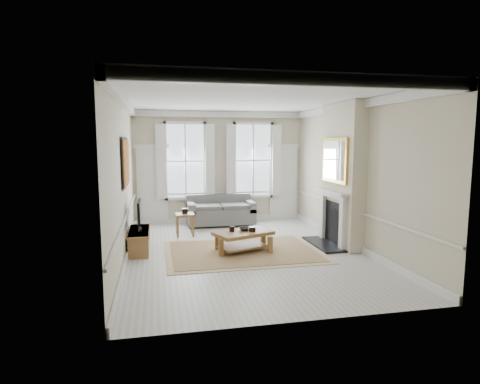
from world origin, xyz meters
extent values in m
plane|color=#B7B5AD|center=(0.00, 0.00, 0.00)|extent=(7.20, 7.20, 0.00)
plane|color=white|center=(0.00, 0.00, 3.40)|extent=(7.20, 7.20, 0.00)
plane|color=beige|center=(0.00, 3.60, 1.70)|extent=(5.20, 0.00, 5.20)
plane|color=beige|center=(-2.60, 0.00, 1.70)|extent=(0.00, 7.20, 7.20)
plane|color=beige|center=(2.60, 0.00, 1.70)|extent=(0.00, 7.20, 7.20)
cube|color=silver|center=(-2.05, 3.56, 1.15)|extent=(0.90, 0.08, 2.30)
cube|color=silver|center=(2.05, 3.56, 1.15)|extent=(0.90, 0.08, 2.30)
cube|color=#C28221|center=(-2.56, 0.30, 2.05)|extent=(0.05, 1.66, 1.06)
cube|color=beige|center=(2.43, 0.20, 1.70)|extent=(0.35, 1.70, 3.38)
cube|color=black|center=(2.00, 0.20, 0.03)|extent=(0.55, 1.50, 0.05)
cube|color=silver|center=(2.20, -0.35, 0.57)|extent=(0.10, 0.18, 1.15)
cube|color=silver|center=(2.20, 0.75, 0.57)|extent=(0.10, 0.18, 1.15)
cube|color=silver|center=(2.15, 0.20, 1.30)|extent=(0.20, 1.45, 0.06)
cube|color=black|center=(2.25, 0.20, 0.55)|extent=(0.02, 0.92, 1.00)
cube|color=gold|center=(2.21, 0.20, 2.05)|extent=(0.06, 1.26, 1.06)
cube|color=#595957|center=(-0.06, 3.05, 0.28)|extent=(1.97, 0.96, 0.45)
cube|color=#595957|center=(-0.06, 3.43, 0.67)|extent=(1.97, 0.20, 0.44)
cube|color=#595957|center=(-0.95, 3.05, 0.55)|extent=(0.20, 0.96, 0.30)
cube|color=#595957|center=(0.82, 3.05, 0.55)|extent=(0.20, 0.96, 0.30)
cylinder|color=brown|center=(-0.93, 2.69, 0.04)|extent=(0.06, 0.06, 0.08)
cylinder|color=brown|center=(0.80, 3.41, 0.04)|extent=(0.06, 0.06, 0.08)
cube|color=brown|center=(-1.21, 1.92, 0.56)|extent=(0.48, 0.48, 0.06)
cube|color=brown|center=(-1.40, 1.73, 0.26)|extent=(0.05, 0.05, 0.53)
cube|color=brown|center=(-1.02, 1.73, 0.26)|extent=(0.05, 0.05, 0.53)
cube|color=brown|center=(-1.40, 2.11, 0.26)|extent=(0.05, 0.05, 0.53)
cube|color=brown|center=(-1.02, 2.11, 0.26)|extent=(0.05, 0.05, 0.53)
cube|color=#93734C|center=(-0.03, 0.02, 0.01)|extent=(3.50, 2.60, 0.02)
cube|color=brown|center=(-0.03, 0.02, 0.43)|extent=(1.44, 1.13, 0.08)
cube|color=brown|center=(-0.56, -0.25, 0.20)|extent=(0.10, 0.10, 0.39)
cube|color=brown|center=(0.50, -0.25, 0.20)|extent=(0.10, 0.10, 0.39)
cube|color=brown|center=(-0.56, 0.29, 0.20)|extent=(0.10, 0.10, 0.39)
cube|color=brown|center=(0.50, 0.29, 0.20)|extent=(0.10, 0.10, 0.39)
cylinder|color=black|center=(-0.28, 0.07, 0.53)|extent=(0.12, 0.12, 0.12)
cylinder|color=black|center=(0.17, -0.03, 0.53)|extent=(0.15, 0.15, 0.11)
imported|color=black|center=(0.02, 0.12, 0.51)|extent=(0.31, 0.31, 0.07)
cube|color=brown|center=(-2.34, 0.60, 0.24)|extent=(0.44, 1.36, 0.49)
cube|color=black|center=(-2.32, 0.60, 0.50)|extent=(0.08, 0.30, 0.03)
cube|color=black|center=(-2.32, 0.60, 0.89)|extent=(0.05, 0.90, 0.55)
cube|color=black|center=(-2.29, 0.60, 0.89)|extent=(0.01, 0.83, 0.50)
camera|label=1|loc=(-1.92, -8.63, 2.50)|focal=30.00mm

